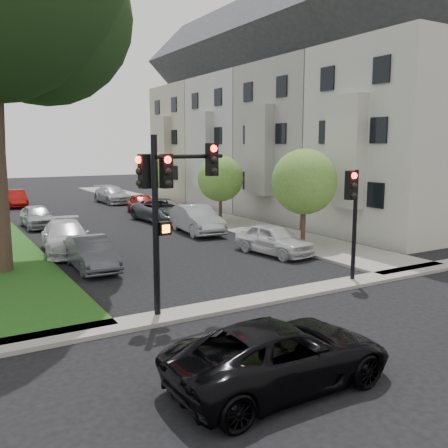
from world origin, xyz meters
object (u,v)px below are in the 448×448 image
traffic_signal_main (168,193)px  traffic_signal_secondary (353,205)px  car_parked_9 (15,198)px  small_tree_b (220,179)px  car_parked_3 (142,204)px  car_cross_near (280,354)px  car_parked_7 (37,216)px  car_parked_4 (112,195)px  car_parked_6 (66,237)px  car_parked_2 (163,211)px  car_parked_5 (91,253)px  small_tree_c (155,170)px  car_parked_0 (274,239)px  small_tree_a (304,182)px  car_parked_1 (196,219)px

traffic_signal_main → traffic_signal_secondary: traffic_signal_main is taller
traffic_signal_main → car_parked_9: traffic_signal_main is taller
small_tree_b → car_parked_3: bearing=110.0°
car_cross_near → car_parked_7: bearing=0.7°
car_parked_9 → car_parked_7: bearing=-90.9°
car_cross_near → car_parked_4: bearing=-13.0°
traffic_signal_secondary → car_parked_6: bearing=126.3°
car_parked_2 → car_parked_7: (-7.28, 1.66, -0.05)m
traffic_signal_main → car_cross_near: size_ratio=1.06×
car_parked_2 → car_parked_5: 12.37m
traffic_signal_main → car_parked_5: size_ratio=1.31×
small_tree_b → small_tree_c: size_ratio=0.98×
car_parked_0 → traffic_signal_main: bearing=-154.0°
car_cross_near → car_parked_3: 26.56m
traffic_signal_secondary → car_parked_7: size_ratio=1.01×
small_tree_a → car_parked_0: small_tree_a is taller
car_parked_0 → small_tree_a: bearing=9.6°
car_parked_0 → car_parked_2: 11.34m
car_parked_2 → small_tree_b: bearing=-47.6°
small_tree_a → traffic_signal_secondary: small_tree_a is taller
small_tree_b → traffic_signal_main: 16.86m
car_parked_3 → traffic_signal_secondary: bearing=-81.4°
small_tree_a → car_parked_7: (-10.02, 12.23, -2.43)m
traffic_signal_secondary → car_parked_2: (-0.07, 16.47, -2.05)m
small_tree_a → car_parked_4: bearing=95.6°
small_tree_a → car_parked_3: (-2.48, 14.79, -2.40)m
car_cross_near → car_parked_3: bearing=-15.9°
car_parked_3 → car_parked_9: bearing=138.2°
car_parked_1 → car_parked_7: size_ratio=1.18×
car_cross_near → car_parked_0: bearing=-36.1°
car_parked_0 → car_parked_4: bearing=81.0°
traffic_signal_main → car_parked_1: 13.84m
traffic_signal_main → small_tree_a: bearing=31.4°
car_parked_4 → car_parked_6: size_ratio=1.00×
small_tree_b → car_parked_0: size_ratio=1.06×
small_tree_b → car_parked_9: bearing=121.7°
car_parked_1 → car_parked_6: bearing=-163.6°
car_parked_0 → car_parked_9: (-7.40, 24.41, -0.01)m
car_parked_0 → car_parked_6: 9.38m
small_tree_b → car_parked_2: bearing=136.7°
car_parked_5 → traffic_signal_main: bearing=-85.0°
small_tree_c → car_parked_0: size_ratio=1.08×
small_tree_b → car_parked_2: (-2.74, 2.58, -2.08)m
small_tree_a → car_parked_3: bearing=99.5°
car_parked_2 → car_parked_6: bearing=-144.2°
car_parked_0 → car_parked_5: (-7.78, 1.35, -0.04)m
traffic_signal_main → car_parked_2: traffic_signal_main is taller
small_tree_b → car_parked_6: size_ratio=0.86×
car_parked_2 → car_parked_5: size_ratio=1.34×
car_parked_3 → car_parked_5: bearing=-109.0°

